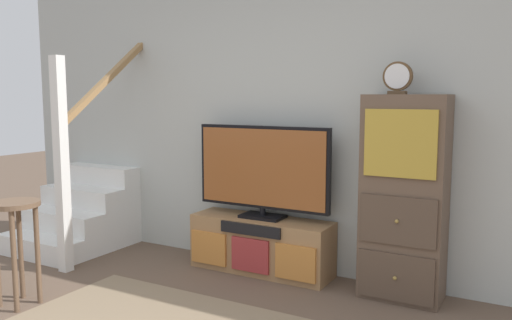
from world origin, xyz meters
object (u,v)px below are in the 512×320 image
side_cabinet (404,198)px  bar_stool_near (16,229)px  desk_clock (398,78)px  media_console (261,245)px  television (262,169)px

side_cabinet → bar_stool_near: side_cabinet is taller
desk_clock → bar_stool_near: bearing=-147.3°
media_console → television: size_ratio=1.02×
desk_clock → side_cabinet: bearing=12.1°
side_cabinet → bar_stool_near: size_ratio=1.99×
side_cabinet → bar_stool_near: (-2.33, -1.46, -0.19)m
desk_clock → bar_stool_near: 2.88m
television → desk_clock: size_ratio=5.21×
television → desk_clock: 1.32m
desk_clock → bar_stool_near: desk_clock is taller
television → bar_stool_near: television is taller
side_cabinet → bar_stool_near: bearing=-147.8°
media_console → bar_stool_near: bar_stool_near is taller
television → desk_clock: bearing=-1.5°
media_console → bar_stool_near: bearing=-128.5°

